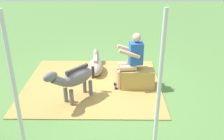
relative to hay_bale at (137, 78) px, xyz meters
The scene contains 8 objects.
ground_plane 0.84m from the hay_bale, ahead, with size 24.00×24.00×0.00m, color #568442.
hay_patch 1.13m from the hay_bale, ahead, with size 3.34×2.97×0.02m, color #AD8C47.
hay_bale is the anchor object (origin of this frame).
person_seated 0.54m from the hay_bale, ahead, with size 0.69×0.46×1.37m.
pony_standing 1.59m from the hay_bale, 25.03° to the left, with size 1.01×1.11×0.91m.
pony_lying 1.39m from the hay_bale, 39.33° to the right, with size 0.45×1.34×0.42m.
tent_pole_left 2.64m from the hay_bale, 91.65° to the left, with size 0.06×0.06×2.43m, color silver.
tent_pole_right 3.33m from the hay_bale, 53.20° to the left, with size 0.06×0.06×2.43m, color silver.
Camera 1 is at (-0.25, 5.57, 3.03)m, focal length 40.93 mm.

